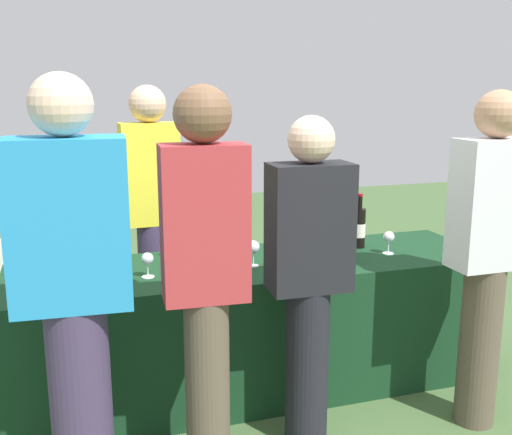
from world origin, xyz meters
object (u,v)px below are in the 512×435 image
Objects in this scene: wine_bottle_3 at (345,228)px; wine_glass_0 at (147,260)px; wine_glass_1 at (201,254)px; wine_glass_5 at (389,238)px; guest_3 at (488,248)px; menu_board at (33,293)px; wine_bottle_0 at (186,243)px; guest_2 at (309,273)px; server_pouring at (151,207)px; wine_glass_4 at (350,242)px; wine_glass_2 at (235,252)px; guest_1 at (205,273)px; guest_0 at (73,286)px; wine_bottle_4 at (359,227)px; wine_bottle_2 at (321,229)px; wine_glass_3 at (253,248)px; wine_bottle_1 at (300,230)px.

wine_bottle_3 is 1.20m from wine_glass_0.
wine_glass_1 is 0.99× the size of wine_glass_5.
menu_board is at bearing 142.75° from guest_3.
wine_glass_5 is at bearing 105.41° from guest_3.
wine_glass_0 is 0.18× the size of menu_board.
guest_2 is (0.43, -0.69, 0.00)m from wine_bottle_0.
wine_bottle_3 is 0.20× the size of server_pouring.
wine_glass_5 is (0.28, 0.07, -0.02)m from wine_glass_4.
guest_1 is at bearing -115.31° from wine_glass_2.
guest_0 reaches higher than wine_glass_2.
wine_bottle_4 is at bearing 8.80° from wine_glass_0.
wine_glass_1 is at bearing 49.58° from guest_0.
wine_bottle_0 is at bearing 148.84° from guest_3.
guest_2 is at bearing -54.09° from wine_glass_1.
guest_3 is at bearing 4.69° from guest_0.
wine_bottle_2 is 0.39m from wine_glass_5.
guest_2 is (1.02, 0.13, -0.09)m from guest_0.
guest_2 reaches higher than wine_glass_1.
wine_bottle_0 reaches higher than wine_glass_4.
wine_bottle_2 is 0.14m from wine_bottle_3.
guest_3 reaches higher than wine_glass_2.
menu_board is at bearing 117.89° from guest_1.
guest_3 is (1.42, -1.38, -0.02)m from server_pouring.
guest_0 is at bearing -159.30° from wine_glass_5.
guest_0 is (-1.45, -0.58, 0.09)m from wine_glass_4.
wine_bottle_0 is at bearing 132.92° from wine_glass_2.
wine_glass_0 is at bearing -177.89° from wine_glass_3.
wine_glass_0 is 0.69m from guest_1.
wine_glass_1 is at bearing -74.53° from wine_bottle_0.
guest_1 reaches higher than wine_bottle_3.
wine_glass_2 is at bearing 68.29° from guest_1.
menu_board is at bearing 147.40° from wine_glass_4.
menu_board is (-2.00, 1.02, -0.46)m from wine_glass_5.
wine_glass_1 is at bearing 4.59° from wine_glass_0.
wine_glass_0 is (-1.05, -0.23, -0.03)m from wine_bottle_2.
wine_bottle_2 is at bearing -18.03° from wine_bottle_1.
wine_glass_1 is 0.08× the size of server_pouring.
wine_glass_3 is at bearing -163.66° from wine_bottle_3.
wine_glass_0 is at bearing 177.22° from wine_glass_4.
wine_bottle_3 is 0.09m from wine_bottle_4.
wine_glass_2 reaches higher than wine_glass_1.
guest_1 reaches higher than wine_glass_3.
wine_glass_3 reaches higher than menu_board.
wine_bottle_0 is at bearing 164.30° from wine_glass_4.
guest_2 is at bearing -131.12° from wine_bottle_4.
wine_glass_4 is 0.29m from wine_glass_5.
wine_glass_5 is (1.10, -0.00, 0.00)m from wine_glass_1.
wine_bottle_3 is at bearing -14.78° from wine_bottle_1.
server_pouring is 1.00× the size of guest_1.
guest_3 reaches higher than wine_bottle_3.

